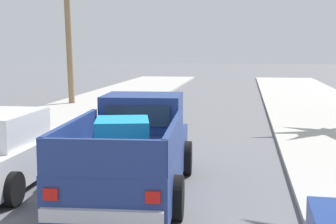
# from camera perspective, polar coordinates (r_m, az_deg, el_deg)

# --- Properties ---
(sidewalk_left) EXTENTS (4.85, 60.00, 0.12)m
(sidewalk_left) POSITION_cam_1_polar(r_m,az_deg,el_deg) (16.49, -16.27, -2.51)
(sidewalk_left) COLOR #B2AFA8
(sidewalk_left) RESTS_ON ground
(curb_left) EXTENTS (0.16, 60.00, 0.10)m
(curb_left) POSITION_cam_1_polar(r_m,az_deg,el_deg) (16.08, -12.96, -2.69)
(curb_left) COLOR silver
(curb_left) RESTS_ON ground
(curb_right) EXTENTS (0.16, 60.00, 0.10)m
(curb_right) POSITION_cam_1_polar(r_m,az_deg,el_deg) (15.13, 17.82, -3.50)
(curb_right) COLOR silver
(curb_right) RESTS_ON ground
(pickup_truck) EXTENTS (2.44, 5.31, 1.80)m
(pickup_truck) POSITION_cam_1_polar(r_m,az_deg,el_deg) (9.84, -4.10, -4.58)
(pickup_truck) COLOR navy
(pickup_truck) RESTS_ON ground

